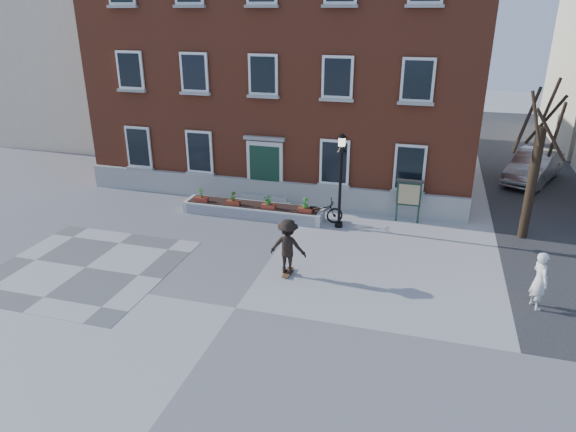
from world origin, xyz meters
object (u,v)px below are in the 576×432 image
(bicycle, at_px, (319,212))
(bystander, at_px, (540,280))
(parked_car, at_px, (534,166))
(lamp_post, at_px, (341,168))
(notice_board, at_px, (409,194))
(skateboarder, at_px, (288,247))

(bicycle, relative_size, bystander, 1.10)
(parked_car, distance_m, lamp_post, 12.35)
(bicycle, distance_m, notice_board, 3.81)
(parked_car, bearing_deg, skateboarder, -102.12)
(bicycle, xyz_separation_m, notice_board, (3.55, 1.17, 0.74))
(skateboarder, bearing_deg, lamp_post, 78.75)
(notice_board, bearing_deg, parked_car, 51.50)
(bicycle, height_order, bystander, bystander)
(bicycle, height_order, skateboarder, skateboarder)
(bystander, xyz_separation_m, lamp_post, (-6.86, 4.47, 1.63))
(parked_car, bearing_deg, notice_board, -105.04)
(parked_car, xyz_separation_m, bystander, (-1.71, -13.20, 0.09))
(bicycle, xyz_separation_m, skateboarder, (-0.02, -4.65, 0.50))
(parked_car, relative_size, bystander, 2.74)
(bicycle, relative_size, lamp_post, 0.51)
(notice_board, height_order, skateboarder, skateboarder)
(parked_car, height_order, notice_board, notice_board)
(lamp_post, bearing_deg, notice_board, 26.15)
(lamp_post, bearing_deg, bicycle, 170.84)
(notice_board, bearing_deg, bicycle, -161.75)
(skateboarder, bearing_deg, parked_car, 54.41)
(parked_car, xyz_separation_m, notice_board, (-5.90, -7.41, 0.44))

